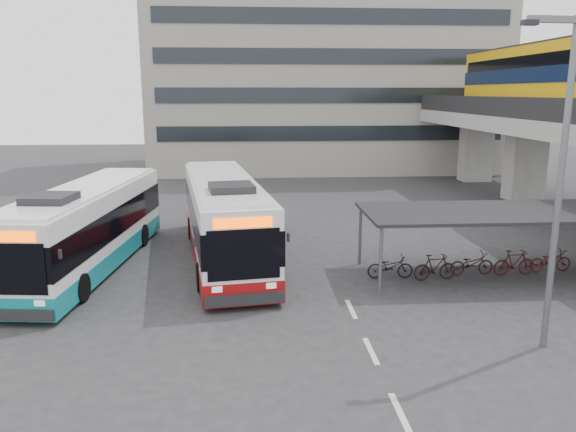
{
  "coord_description": "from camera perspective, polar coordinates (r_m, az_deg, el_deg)",
  "views": [
    {
      "loc": [
        -0.7,
        -16.82,
        6.85
      ],
      "look_at": [
        0.8,
        5.02,
        2.0
      ],
      "focal_mm": 35.0,
      "sensor_mm": 36.0,
      "label": 1
    }
  ],
  "objects": [
    {
      "name": "ground",
      "position": [
        18.18,
        -1.46,
        -9.65
      ],
      "size": [
        120.0,
        120.0,
        0.0
      ],
      "primitive_type": "plane",
      "color": "#28282B",
      "rests_on": "ground"
    },
    {
      "name": "viaduct",
      "position": [
        35.37,
        26.55,
        10.2
      ],
      "size": [
        8.0,
        32.0,
        9.68
      ],
      "color": "gray",
      "rests_on": "ground"
    },
    {
      "name": "bike_shelter",
      "position": [
        22.5,
        20.26,
        -2.21
      ],
      "size": [
        10.0,
        4.0,
        2.54
      ],
      "color": "#595B60",
      "rests_on": "ground"
    },
    {
      "name": "office_block",
      "position": [
        53.55,
        3.46,
        18.52
      ],
      "size": [
        30.0,
        15.0,
        25.0
      ],
      "primitive_type": "cube",
      "color": "gray",
      "rests_on": "ground"
    },
    {
      "name": "road_markings",
      "position": [
        15.75,
        8.42,
        -13.4
      ],
      "size": [
        0.15,
        7.6,
        0.01
      ],
      "color": "beige",
      "rests_on": "ground"
    },
    {
      "name": "bus_main",
      "position": [
        23.52,
        -6.52,
        -0.27
      ],
      "size": [
        4.39,
        12.55,
        3.64
      ],
      "rotation": [
        0.0,
        0.0,
        0.14
      ],
      "color": "white",
      "rests_on": "ground"
    },
    {
      "name": "bus_teal",
      "position": [
        23.44,
        -19.71,
        -1.16
      ],
      "size": [
        3.79,
        11.98,
        3.48
      ],
      "rotation": [
        0.0,
        0.0,
        -0.11
      ],
      "color": "white",
      "rests_on": "ground"
    },
    {
      "name": "pedestrian",
      "position": [
        22.6,
        -7.19,
        -3.17
      ],
      "size": [
        0.64,
        0.69,
        1.58
      ],
      "primitive_type": "imported",
      "rotation": [
        0.0,
        0.0,
        0.96
      ],
      "color": "black",
      "rests_on": "ground"
    },
    {
      "name": "lamp_post",
      "position": [
        15.97,
        25.72,
        4.4
      ],
      "size": [
        1.53,
        0.31,
        8.67
      ],
      "rotation": [
        0.0,
        0.0,
        0.08
      ],
      "color": "#595B60",
      "rests_on": "ground"
    }
  ]
}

